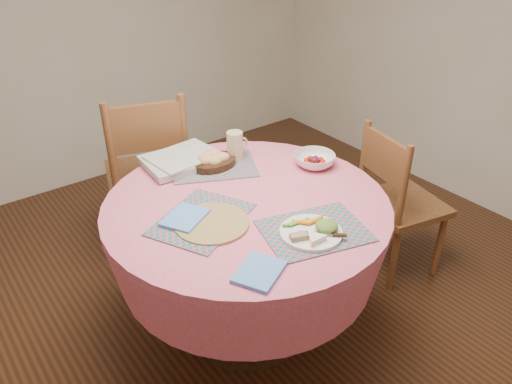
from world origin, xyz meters
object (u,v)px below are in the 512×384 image
bread_bowl (213,160)px  latte_mug (235,146)px  chair_back (149,171)px  dinner_plate (314,230)px  wicker_trivet (212,223)px  dining_table (247,238)px  chair_right (397,199)px  fruit_bowl (315,160)px

bread_bowl → latte_mug: bearing=-1.6°
chair_back → bread_bowl: 0.61m
dinner_plate → latte_mug: (0.13, 0.71, 0.05)m
dinner_plate → wicker_trivet: bearing=132.3°
wicker_trivet → bread_bowl: 0.50m
dining_table → latte_mug: (0.19, 0.36, 0.27)m
chair_right → wicker_trivet: 1.19m
chair_right → dining_table: bearing=96.5°
bread_bowl → fruit_bowl: (0.40, -0.29, -0.01)m
chair_right → wicker_trivet: chair_right is taller
wicker_trivet → dinner_plate: size_ratio=1.23×
dinner_plate → chair_right: bearing=16.4°
latte_mug → fruit_bowl: (0.27, -0.29, -0.05)m
dining_table → latte_mug: bearing=61.6°
dining_table → dinner_plate: size_ratio=5.09×
dining_table → latte_mug: 0.49m
chair_right → dinner_plate: (-0.88, -0.26, 0.31)m
chair_right → latte_mug: latte_mug is taller
chair_right → fruit_bowl: 0.60m
chair_right → latte_mug: (-0.75, 0.45, 0.37)m
fruit_bowl → wicker_trivet: bearing=-169.5°
chair_right → bread_bowl: size_ratio=3.83×
latte_mug → dinner_plate: bearing=-100.6°
chair_back → dinner_plate: (0.09, -1.26, 0.24)m
wicker_trivet → dining_table: bearing=14.8°
dinner_plate → latte_mug: bearing=79.4°
dining_table → wicker_trivet: wicker_trivet is taller
chair_back → wicker_trivet: bearing=97.8°
chair_back → chair_right: bearing=152.8°
wicker_trivet → dinner_plate: (0.27, -0.30, 0.02)m
latte_mug → wicker_trivet: bearing=-134.6°
bread_bowl → dining_table: bearing=-99.7°
chair_right → dinner_plate: 0.97m
chair_right → fruit_bowl: size_ratio=3.67×
fruit_bowl → dining_table: bearing=-171.5°
bread_bowl → dinner_plate: bearing=-90.3°
chair_back → bread_bowl: size_ratio=4.40×
wicker_trivet → bread_bowl: (0.28, 0.42, 0.03)m
dinner_plate → fruit_bowl: 0.58m
chair_right → chair_back: (-0.98, 1.00, 0.07)m
bread_bowl → wicker_trivet: bearing=-123.6°
dining_table → chair_right: bearing=-5.8°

